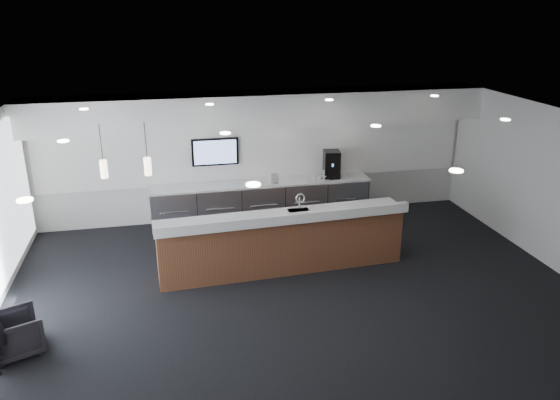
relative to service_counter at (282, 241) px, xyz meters
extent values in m
plane|color=black|center=(0.06, -1.14, -0.58)|extent=(10.00, 10.00, 0.00)
cube|color=black|center=(0.06, -1.14, 2.42)|extent=(10.00, 8.00, 0.02)
cube|color=silver|center=(0.06, 2.86, 0.92)|extent=(10.00, 0.02, 3.00)
cube|color=white|center=(0.06, 2.41, 2.07)|extent=(10.00, 0.90, 0.70)
cube|color=white|center=(0.06, 2.83, 1.02)|extent=(9.80, 0.06, 1.40)
cube|color=#9A9CA2|center=(0.06, 2.50, -0.13)|extent=(5.00, 0.60, 0.90)
cube|color=white|center=(0.06, 2.50, 0.35)|extent=(5.06, 0.66, 0.05)
cylinder|color=silver|center=(-1.94, 2.18, -0.08)|extent=(0.60, 0.02, 0.02)
cylinder|color=silver|center=(-0.94, 2.18, -0.08)|extent=(0.60, 0.02, 0.02)
cylinder|color=silver|center=(0.06, 2.18, -0.08)|extent=(0.60, 0.02, 0.02)
cylinder|color=silver|center=(1.06, 2.18, -0.08)|extent=(0.60, 0.02, 0.02)
cylinder|color=silver|center=(2.06, 2.18, -0.08)|extent=(0.60, 0.02, 0.02)
cube|color=black|center=(-0.94, 2.77, 1.07)|extent=(1.05, 0.07, 0.62)
cube|color=blue|center=(-0.94, 2.73, 1.07)|extent=(0.95, 0.01, 0.54)
cylinder|color=#FFEEC6|center=(-2.34, -0.34, 1.67)|extent=(0.12, 0.12, 0.30)
cylinder|color=#FFEEC6|center=(-3.04, -0.34, 1.67)|extent=(0.12, 0.12, 0.30)
cube|color=brown|center=(0.00, 0.01, -0.05)|extent=(4.66, 0.90, 1.05)
cube|color=white|center=(0.00, 0.01, 0.50)|extent=(4.74, 0.98, 0.06)
cube|color=white|center=(0.02, -0.35, 0.59)|extent=(4.71, 0.37, 0.18)
cylinder|color=silver|center=(0.35, 0.13, 0.67)|extent=(0.04, 0.04, 0.28)
torus|color=silver|center=(0.35, 0.07, 0.81)|extent=(0.19, 0.04, 0.19)
cube|color=black|center=(1.74, 2.53, 0.69)|extent=(0.41, 0.45, 0.63)
cube|color=silver|center=(1.74, 2.31, 0.38)|extent=(0.23, 0.12, 0.02)
cube|color=silver|center=(0.34, 2.36, 0.49)|extent=(0.17, 0.07, 0.24)
cube|color=silver|center=(1.55, 2.42, 0.48)|extent=(0.16, 0.05, 0.22)
imported|color=black|center=(-4.34, -1.76, -0.26)|extent=(0.90, 0.89, 0.63)
imported|color=white|center=(1.96, 2.39, 0.42)|extent=(0.10, 0.10, 0.09)
imported|color=white|center=(1.82, 2.39, 0.42)|extent=(0.14, 0.14, 0.09)
imported|color=white|center=(1.68, 2.39, 0.42)|extent=(0.12, 0.12, 0.09)
imported|color=white|center=(1.54, 2.39, 0.42)|extent=(0.13, 0.13, 0.09)
imported|color=white|center=(1.40, 2.39, 0.42)|extent=(0.14, 0.14, 0.09)
imported|color=white|center=(1.26, 2.39, 0.42)|extent=(0.11, 0.11, 0.09)
camera|label=1|loc=(-2.05, -9.15, 4.24)|focal=35.00mm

